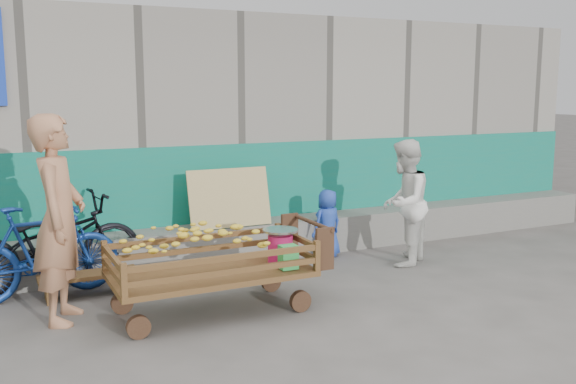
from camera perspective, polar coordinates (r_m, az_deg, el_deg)
name	(u,v)px	position (r m, az deg, el deg)	size (l,w,h in m)	color
ground	(289,329)	(5.73, 0.07, -12.10)	(80.00, 80.00, 0.00)	#524F4A
building_wall	(162,133)	(9.17, -11.11, 5.20)	(12.00, 3.50, 3.00)	gray
banana_cart	(207,253)	(5.98, -7.19, -5.42)	(2.00, 0.92, 0.85)	#4F3916
bench	(89,279)	(6.82, -17.29, -7.42)	(0.97, 0.29, 0.24)	#4F3916
vendor_man	(59,219)	(6.03, -19.66, -2.30)	(0.68, 0.45, 1.87)	#B77A55
woman	(404,203)	(7.68, 10.29, -0.94)	(0.73, 0.57, 1.49)	white
child	(328,223)	(7.97, 3.53, -2.80)	(0.41, 0.27, 0.85)	#2547B3
bicycle_dark	(51,244)	(7.05, -20.34, -4.32)	(0.66, 1.91, 1.00)	black
bicycle_blue	(40,252)	(6.85, -21.20, -4.97)	(0.45, 1.58, 0.95)	navy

